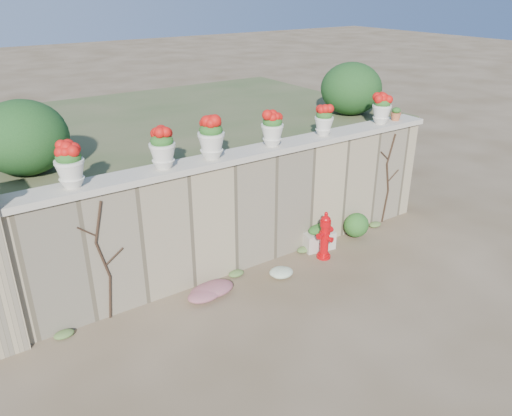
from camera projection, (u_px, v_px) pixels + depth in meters
ground at (315, 309)px, 7.74m from camera, size 80.00×80.00×0.00m
stone_wall at (250, 211)px, 8.68m from camera, size 8.00×0.40×2.00m
wall_cap at (250, 153)px, 8.25m from camera, size 8.10×0.52×0.10m
raised_fill at (171, 161)px, 11.09m from camera, size 9.00×6.00×2.00m
back_shrub_left at (23, 138)px, 7.31m from camera, size 1.30×1.30×1.10m
back_shrub_right at (351, 89)px, 10.69m from camera, size 1.30×1.30×1.10m
vine_left at (104, 260)px, 7.15m from camera, size 0.60×0.04×1.91m
vine_right at (388, 178)px, 10.17m from camera, size 0.60×0.04×1.91m
fire_hydrant at (325, 235)px, 9.01m from camera, size 0.40×0.28×0.91m
planter_box at (318, 238)px, 9.42m from camera, size 0.64×0.44×0.49m
green_shrub at (364, 224)px, 9.78m from camera, size 0.64×0.58×0.61m
magenta_clump at (209, 290)px, 7.99m from camera, size 0.91×0.60×0.24m
white_flowers at (284, 271)px, 8.57m from camera, size 0.55×0.44×0.20m
urn_pot_0 at (70, 166)px, 6.63m from camera, size 0.39×0.39×0.61m
urn_pot_1 at (162, 149)px, 7.31m from camera, size 0.39×0.39×0.61m
urn_pot_2 at (211, 138)px, 7.72m from camera, size 0.42×0.42×0.66m
urn_pot_3 at (272, 129)px, 8.34m from camera, size 0.38×0.38×0.59m
urn_pot_4 at (324, 121)px, 8.93m from camera, size 0.34×0.34×0.53m
urn_pot_5 at (382, 109)px, 9.68m from camera, size 0.37×0.37×0.58m
terracotta_pot at (396, 114)px, 9.97m from camera, size 0.21×0.21×0.25m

